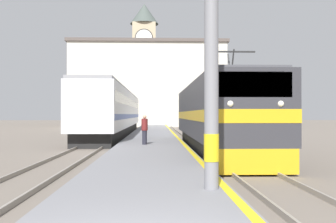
# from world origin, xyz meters

# --- Properties ---
(ground_plane) EXTENTS (200.00, 200.00, 0.00)m
(ground_plane) POSITION_xyz_m (0.00, 30.00, 0.00)
(ground_plane) COLOR #70665B
(platform) EXTENTS (3.81, 140.00, 0.36)m
(platform) POSITION_xyz_m (0.00, 25.00, 0.18)
(platform) COLOR slate
(platform) RESTS_ON ground
(rail_track_near) EXTENTS (2.83, 140.00, 0.16)m
(rail_track_near) POSITION_xyz_m (3.34, 25.00, 0.03)
(rail_track_near) COLOR #70665B
(rail_track_near) RESTS_ON ground
(rail_track_far) EXTENTS (2.83, 140.00, 0.16)m
(rail_track_far) POSITION_xyz_m (-3.53, 25.00, 0.03)
(rail_track_far) COLOR #70665B
(rail_track_far) RESTS_ON ground
(locomotive_train) EXTENTS (2.92, 16.21, 4.62)m
(locomotive_train) POSITION_xyz_m (3.34, 15.59, 1.87)
(locomotive_train) COLOR black
(locomotive_train) RESTS_ON ground
(passenger_train) EXTENTS (2.92, 31.14, 4.15)m
(passenger_train) POSITION_xyz_m (-3.53, 32.64, 2.23)
(passenger_train) COLOR black
(passenger_train) RESTS_ON ground
(catenary_mast) EXTENTS (2.23, 0.33, 7.07)m
(catenary_mast) POSITION_xyz_m (1.48, 3.94, 3.80)
(catenary_mast) COLOR gray
(catenary_mast) RESTS_ON platform
(person_on_platform) EXTENTS (0.34, 0.34, 1.60)m
(person_on_platform) POSITION_xyz_m (-0.38, 16.60, 1.19)
(person_on_platform) COLOR #23232D
(person_on_platform) RESTS_ON platform
(clock_tower) EXTENTS (5.17, 5.17, 22.19)m
(clock_tower) POSITION_xyz_m (-1.84, 67.03, 11.91)
(clock_tower) COLOR tan
(clock_tower) RESTS_ON ground
(station_building) EXTENTS (25.46, 9.19, 13.80)m
(station_building) POSITION_xyz_m (-1.00, 60.44, 6.92)
(station_building) COLOR beige
(station_building) RESTS_ON ground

